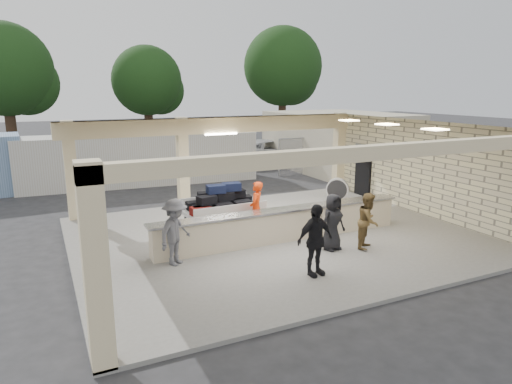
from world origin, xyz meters
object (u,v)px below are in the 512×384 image
baggage_counter (283,225)px  passenger_c (175,232)px  passenger_b (315,240)px  car_white_b (349,144)px  passenger_a (368,221)px  container_white (142,159)px  baggage_handler (256,209)px  car_white_a (268,151)px  car_dark (227,151)px  luggage_cart (221,204)px  passenger_d (333,222)px  drum_fan (337,189)px

baggage_counter → passenger_c: bearing=-171.8°
passenger_b → car_white_b: passenger_b is taller
passenger_a → passenger_c: bearing=129.7°
passenger_b → container_white: (-1.34, 13.52, 0.21)m
baggage_handler → baggage_counter: bearing=69.4°
car_white_a → car_dark: car_white_a is taller
luggage_cart → car_white_b: size_ratio=0.54×
baggage_handler → passenger_d: 2.53m
drum_fan → car_white_b: (9.00, 11.23, 0.12)m
drum_fan → car_white_b: bearing=93.1°
luggage_cart → passenger_d: bearing=-59.4°
drum_fan → passenger_d: bearing=-85.2°
passenger_c → car_white_b: size_ratio=0.37×
baggage_counter → luggage_cart: luggage_cart is taller
passenger_b → passenger_c: bearing=135.8°
baggage_handler → container_white: size_ratio=0.15×
luggage_cart → car_dark: (5.56, 13.21, -0.17)m
car_white_a → passenger_c: bearing=137.6°
drum_fan → car_white_a: bearing=119.9°
passenger_a → container_white: bearing=68.7°
baggage_counter → drum_fan: drum_fan is taller
passenger_a → container_white: (-3.80, 12.51, 0.30)m
luggage_cart → passenger_d: 3.91m
drum_fan → container_white: container_white is taller
car_dark → drum_fan: bearing=-147.5°
car_white_a → baggage_handler: bearing=144.2°
luggage_cart → passenger_c: bearing=-133.9°
car_dark → container_white: (-6.24, -4.32, 0.48)m
passenger_b → passenger_c: (-2.88, 2.16, -0.02)m
passenger_c → car_white_a: size_ratio=0.33×
passenger_d → car_white_a: 15.88m
drum_fan → passenger_b: 7.59m
baggage_handler → passenger_d: bearing=70.1°
passenger_c → container_white: container_white is taller
passenger_a → baggage_counter: bearing=100.6°
baggage_counter → baggage_handler: baggage_handler is taller
luggage_cart → passenger_a: size_ratio=1.58×
luggage_cart → car_white_b: 19.10m
drum_fan → car_white_b: car_white_b is taller
passenger_a → car_white_b: bearing=16.5°
luggage_cart → car_white_a: (7.67, 11.58, -0.14)m
luggage_cart → baggage_counter: bearing=-60.0°
container_white → car_white_a: bearing=22.1°
car_white_b → passenger_b: bearing=135.9°
luggage_cart → passenger_a: bearing=-51.3°
luggage_cart → baggage_handler: bearing=-60.2°
baggage_counter → passenger_a: bearing=-41.2°
passenger_d → container_white: 12.50m
car_white_a → container_white: (-8.36, -2.69, 0.46)m
baggage_counter → baggage_handler: bearing=122.4°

